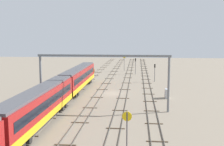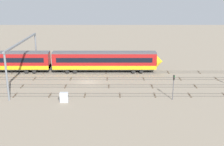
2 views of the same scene
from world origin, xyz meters
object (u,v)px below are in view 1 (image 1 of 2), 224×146
at_px(signal_light_trackside_approach, 135,64).
at_px(relay_cabinet, 167,94).
at_px(speed_sign_mid_trackside, 124,61).
at_px(signal_light_trackside_departure, 155,70).
at_px(overhead_gantry, 103,68).
at_px(speed_sign_near_foreground, 127,129).

height_order(signal_light_trackside_approach, relay_cabinet, signal_light_trackside_approach).
xyz_separation_m(speed_sign_mid_trackside, signal_light_trackside_approach, (-6.58, -3.77, -0.38)).
relative_size(signal_light_trackside_departure, relay_cabinet, 2.57).
bearing_deg(relay_cabinet, signal_light_trackside_departure, 3.56).
height_order(overhead_gantry, speed_sign_mid_trackside, overhead_gantry).
xyz_separation_m(overhead_gantry, relay_cabinet, (9.90, -10.88, -5.89)).
xyz_separation_m(speed_sign_near_foreground, signal_light_trackside_departure, (46.87, -5.31, -0.11)).
bearing_deg(speed_sign_mid_trackside, relay_cabinet, -165.93).
height_order(signal_light_trackside_departure, relay_cabinet, signal_light_trackside_departure).
bearing_deg(speed_sign_near_foreground, relay_cabinet, -13.22).
bearing_deg(signal_light_trackside_departure, signal_light_trackside_approach, 19.59).
xyz_separation_m(overhead_gantry, signal_light_trackside_departure, (29.10, -9.68, -3.79)).
bearing_deg(relay_cabinet, speed_sign_near_foreground, 166.78).
bearing_deg(speed_sign_mid_trackside, signal_light_trackside_approach, -150.18).
relative_size(speed_sign_near_foreground, signal_light_trackside_departure, 1.04).
xyz_separation_m(speed_sign_mid_trackside, relay_cabinet, (-39.95, -10.01, -2.67)).
height_order(overhead_gantry, signal_light_trackside_departure, overhead_gantry).
height_order(overhead_gantry, signal_light_trackside_approach, overhead_gantry).
bearing_deg(signal_light_trackside_departure, relay_cabinet, -176.44).
distance_m(speed_sign_mid_trackside, signal_light_trackside_departure, 22.56).
distance_m(signal_light_trackside_approach, signal_light_trackside_departure, 15.05).
relative_size(overhead_gantry, speed_sign_mid_trackside, 3.85).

